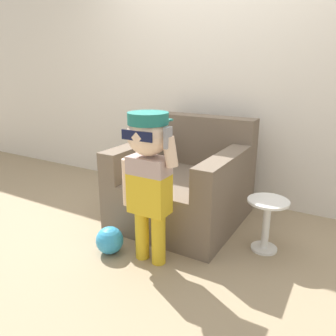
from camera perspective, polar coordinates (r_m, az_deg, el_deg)
name	(u,v)px	position (r m, az deg, el deg)	size (l,w,h in m)	color
ground_plane	(181,222)	(2.94, 2.34, -9.31)	(10.00, 10.00, 0.00)	#998466
wall_back	(220,68)	(3.32, 9.10, 16.84)	(10.00, 0.05, 2.60)	silver
armchair	(185,185)	(2.90, 2.98, -2.94)	(0.98, 1.03, 0.88)	#6B5B4C
person_child	(149,166)	(2.13, -3.41, 0.35)	(0.43, 0.32, 1.04)	gold
side_table	(267,220)	(2.52, 16.80, -8.64)	(0.30, 0.30, 0.40)	white
toy_ball	(110,240)	(2.48, -10.12, -12.27)	(0.20, 0.20, 0.20)	#3399D1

